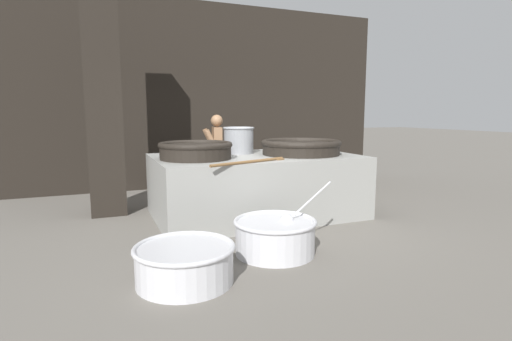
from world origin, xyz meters
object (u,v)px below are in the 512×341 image
(giant_wok_far, at_px, (301,147))
(prep_bowl_meat, at_px, (185,262))
(prep_bowl_vegetables, at_px, (275,235))
(stock_pot, at_px, (239,140))
(cook, at_px, (217,154))
(giant_wok_near, at_px, (196,150))

(giant_wok_far, relative_size, prep_bowl_meat, 1.31)
(prep_bowl_vegetables, bearing_deg, stock_pot, 81.12)
(stock_pot, xyz_separation_m, prep_bowl_vegetables, (-0.34, -2.18, -0.97))
(stock_pot, bearing_deg, cook, 94.65)
(prep_bowl_meat, bearing_deg, giant_wok_far, 40.34)
(stock_pot, bearing_deg, prep_bowl_vegetables, -98.88)
(giant_wok_far, xyz_separation_m, cook, (-0.95, 1.58, -0.23))
(cook, bearing_deg, prep_bowl_vegetables, 96.26)
(giant_wok_far, bearing_deg, prep_bowl_vegetables, -126.85)
(giant_wok_near, distance_m, cook, 1.75)
(giant_wok_far, height_order, cook, cook)
(prep_bowl_vegetables, height_order, prep_bowl_meat, prep_bowl_vegetables)
(giant_wok_near, bearing_deg, prep_bowl_vegetables, -72.29)
(giant_wok_near, height_order, cook, cook)
(stock_pot, relative_size, prep_bowl_meat, 0.53)
(giant_wok_near, relative_size, prep_bowl_vegetables, 0.86)
(cook, bearing_deg, giant_wok_near, 74.08)
(stock_pot, height_order, prep_bowl_vegetables, stock_pot)
(giant_wok_far, height_order, prep_bowl_meat, giant_wok_far)
(giant_wok_near, distance_m, stock_pot, 1.02)
(stock_pot, distance_m, cook, 1.07)
(stock_pot, bearing_deg, prep_bowl_meat, -120.12)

